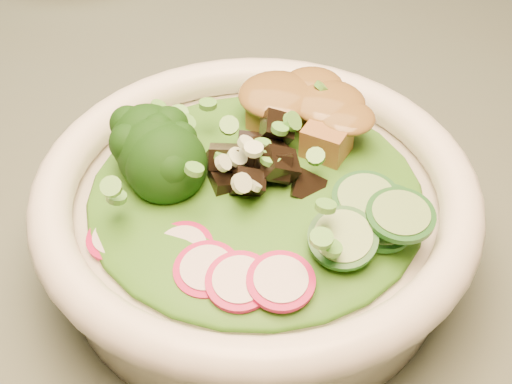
% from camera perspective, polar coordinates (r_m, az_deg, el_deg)
% --- Properties ---
extents(dining_table, '(1.20, 0.80, 0.75)m').
position_cam_1_polar(dining_table, '(0.73, -6.12, -2.00)').
color(dining_table, black).
rests_on(dining_table, ground).
extents(salad_bowl, '(0.31, 0.31, 0.08)m').
position_cam_1_polar(salad_bowl, '(0.50, -0.00, -1.79)').
color(salad_bowl, white).
rests_on(salad_bowl, dining_table).
extents(lettuce_bed, '(0.23, 0.23, 0.03)m').
position_cam_1_polar(lettuce_bed, '(0.49, -0.00, 0.09)').
color(lettuce_bed, '#275F14').
rests_on(lettuce_bed, salad_bowl).
extents(broccoli_florets, '(0.10, 0.09, 0.05)m').
position_cam_1_polar(broccoli_florets, '(0.50, -7.61, 3.74)').
color(broccoli_florets, black).
rests_on(broccoli_florets, salad_bowl).
extents(radish_slices, '(0.13, 0.06, 0.02)m').
position_cam_1_polar(radish_slices, '(0.44, -3.62, -5.72)').
color(radish_slices, '#AA0D41').
rests_on(radish_slices, salad_bowl).
extents(cucumber_slices, '(0.09, 0.09, 0.04)m').
position_cam_1_polar(cucumber_slices, '(0.46, 8.39, -1.25)').
color(cucumber_slices, '#79A95D').
rests_on(cucumber_slices, salad_bowl).
extents(mushroom_heap, '(0.09, 0.09, 0.05)m').
position_cam_1_polar(mushroom_heap, '(0.49, 0.66, 2.55)').
color(mushroom_heap, black).
rests_on(mushroom_heap, salad_bowl).
extents(tofu_cubes, '(0.11, 0.08, 0.04)m').
position_cam_1_polar(tofu_cubes, '(0.53, 3.34, 6.03)').
color(tofu_cubes, olive).
rests_on(tofu_cubes, salad_bowl).
extents(peanut_sauce, '(0.08, 0.06, 0.02)m').
position_cam_1_polar(peanut_sauce, '(0.52, 3.41, 7.33)').
color(peanut_sauce, brown).
rests_on(peanut_sauce, tofu_cubes).
extents(scallion_garnish, '(0.22, 0.22, 0.03)m').
position_cam_1_polar(scallion_garnish, '(0.47, -0.00, 2.60)').
color(scallion_garnish, '#51A038').
rests_on(scallion_garnish, salad_bowl).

